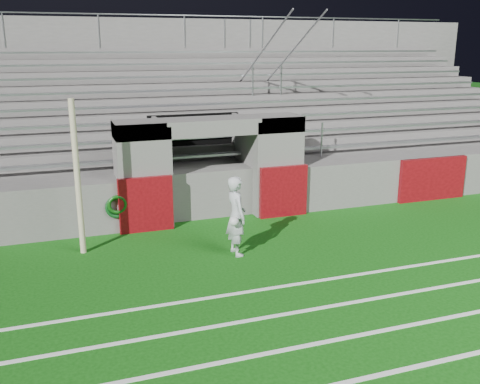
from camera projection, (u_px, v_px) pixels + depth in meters
name	position (u px, v px, depth m)	size (l,w,h in m)	color
ground	(260.00, 267.00, 10.89)	(90.00, 90.00, 0.00)	#0E4B0C
field_post	(77.00, 178.00, 11.21)	(0.13, 0.13, 3.33)	beige
stadium_structure	(173.00, 135.00, 17.75)	(26.00, 8.48, 5.42)	#5B5956
goalkeeper_with_ball	(236.00, 216.00, 11.35)	(0.48, 0.73, 1.73)	#B1B6BB
hose_coil	(117.00, 206.00, 12.59)	(0.56, 0.15, 0.59)	#0C3E14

